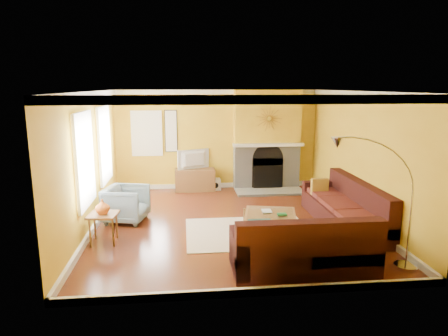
{
  "coord_description": "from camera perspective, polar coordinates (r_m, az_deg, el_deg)",
  "views": [
    {
      "loc": [
        -0.94,
        -7.87,
        2.81
      ],
      "look_at": [
        -0.08,
        0.4,
        1.09
      ],
      "focal_mm": 32.0,
      "sensor_mm": 36.0,
      "label": 1
    }
  ],
  "objects": [
    {
      "name": "floor",
      "position": [
        8.41,
        0.81,
        -7.88
      ],
      "size": [
        5.5,
        6.0,
        0.02
      ],
      "primitive_type": "cube",
      "color": "maroon",
      "rests_on": "ground"
    },
    {
      "name": "fireplace",
      "position": [
        11.01,
        6.13,
        4.01
      ],
      "size": [
        1.8,
        0.4,
        2.7
      ],
      "primitive_type": null,
      "color": "gray",
      "rests_on": "floor"
    },
    {
      "name": "wall_front",
      "position": [
        5.16,
        4.79,
        -4.77
      ],
      "size": [
        5.5,
        0.02,
        2.7
      ],
      "primitive_type": "cube",
      "color": "gold",
      "rests_on": "ground"
    },
    {
      "name": "coffee_table",
      "position": [
        7.9,
        6.59,
        -7.74
      ],
      "size": [
        1.16,
        1.16,
        0.38
      ],
      "primitive_type": null,
      "rotation": [
        0.0,
        0.0,
        -0.22
      ],
      "color": "white",
      "rests_on": "floor"
    },
    {
      "name": "rug",
      "position": [
        7.88,
        3.47,
        -9.15
      ],
      "size": [
        2.4,
        1.8,
        0.02
      ],
      "primitive_type": "cube",
      "color": "beige",
      "rests_on": "floor"
    },
    {
      "name": "window_left_near",
      "position": [
        9.43,
        -16.79,
        3.22
      ],
      "size": [
        0.06,
        1.22,
        1.72
      ],
      "primitive_type": "cube",
      "color": "white",
      "rests_on": "wall_left"
    },
    {
      "name": "armchair",
      "position": [
        8.63,
        -13.76,
        -5.01
      ],
      "size": [
        0.99,
        0.98,
        0.76
      ],
      "primitive_type": "imported",
      "rotation": [
        0.0,
        0.0,
        1.34
      ],
      "color": "slate",
      "rests_on": "floor"
    },
    {
      "name": "wall_left",
      "position": [
        8.21,
        -18.66,
        0.84
      ],
      "size": [
        0.02,
        6.0,
        2.7
      ],
      "primitive_type": "cube",
      "color": "gold",
      "rests_on": "ground"
    },
    {
      "name": "vase",
      "position": [
        7.5,
        -16.98,
        -5.28
      ],
      "size": [
        0.34,
        0.34,
        0.27
      ],
      "primitive_type": "imported",
      "rotation": [
        0.0,
        0.0,
        -0.38
      ],
      "color": "orange",
      "rests_on": "side_table"
    },
    {
      "name": "wall_right",
      "position": [
        8.82,
        18.96,
        1.53
      ],
      "size": [
        0.02,
        6.0,
        2.7
      ],
      "primitive_type": "cube",
      "color": "gold",
      "rests_on": "ground"
    },
    {
      "name": "sectional_sofa",
      "position": [
        7.75,
        10.93,
        -6.25
      ],
      "size": [
        2.97,
        3.75,
        0.9
      ],
      "primitive_type": null,
      "color": "#381412",
      "rests_on": "floor"
    },
    {
      "name": "baseboard",
      "position": [
        8.39,
        0.82,
        -7.43
      ],
      "size": [
        5.5,
        6.0,
        0.12
      ],
      "primitive_type": null,
      "color": "white",
      "rests_on": "floor"
    },
    {
      "name": "side_table",
      "position": [
        7.63,
        -16.8,
        -8.24
      ],
      "size": [
        0.55,
        0.55,
        0.55
      ],
      "primitive_type": null,
      "rotation": [
        0.0,
        0.0,
        -0.11
      ],
      "color": "brown",
      "rests_on": "floor"
    },
    {
      "name": "sunburst",
      "position": [
        10.72,
        6.45,
        7.03
      ],
      "size": [
        0.7,
        0.04,
        0.7
      ],
      "primitive_type": null,
      "color": "olive",
      "rests_on": "fireplace"
    },
    {
      "name": "hearth",
      "position": [
        10.74,
        6.58,
        -3.38
      ],
      "size": [
        1.8,
        0.7,
        0.06
      ],
      "primitive_type": "cube",
      "color": "gray",
      "rests_on": "floor"
    },
    {
      "name": "media_console",
      "position": [
        10.89,
        -4.16,
        -1.68
      ],
      "size": [
        1.08,
        0.48,
        0.59
      ],
      "primitive_type": "cube",
      "color": "brown",
      "rests_on": "floor"
    },
    {
      "name": "window_left_far",
      "position": [
        7.6,
        -19.41,
        1.11
      ],
      "size": [
        0.06,
        1.22,
        1.72
      ],
      "primitive_type": "cube",
      "color": "white",
      "rests_on": "wall_left"
    },
    {
      "name": "mantel",
      "position": [
        10.79,
        6.38,
        3.32
      ],
      "size": [
        1.92,
        0.22,
        0.08
      ],
      "primitive_type": "cube",
      "color": "white",
      "rests_on": "fireplace"
    },
    {
      "name": "wall_back",
      "position": [
        11.02,
        -1.0,
        4.08
      ],
      "size": [
        5.5,
        0.02,
        2.7
      ],
      "primitive_type": "cube",
      "color": "gold",
      "rests_on": "ground"
    },
    {
      "name": "subwoofer",
      "position": [
        10.99,
        -1.29,
        -2.32
      ],
      "size": [
        0.3,
        0.3,
        0.3
      ],
      "primitive_type": "cube",
      "color": "white",
      "rests_on": "floor"
    },
    {
      "name": "window_back",
      "position": [
        10.95,
        -10.98,
        4.88
      ],
      "size": [
        0.82,
        0.06,
        1.22
      ],
      "primitive_type": "cube",
      "color": "white",
      "rests_on": "wall_back"
    },
    {
      "name": "wall_art",
      "position": [
        10.91,
        -7.57,
        5.23
      ],
      "size": [
        0.34,
        0.04,
        1.14
      ],
      "primitive_type": "cube",
      "color": "white",
      "rests_on": "wall_back"
    },
    {
      "name": "tv",
      "position": [
        10.77,
        -4.2,
        1.21
      ],
      "size": [
        0.89,
        0.46,
        0.53
      ],
      "primitive_type": "imported",
      "rotation": [
        0.0,
        0.0,
        3.53
      ],
      "color": "black",
      "rests_on": "media_console"
    },
    {
      "name": "crown_molding",
      "position": [
        7.93,
        0.87,
        10.47
      ],
      "size": [
        5.5,
        6.0,
        0.12
      ],
      "primitive_type": null,
      "color": "white",
      "rests_on": "ceiling"
    },
    {
      "name": "arc_lamp",
      "position": [
        6.44,
        20.93,
        -5.06
      ],
      "size": [
        1.33,
        0.36,
        2.08
      ],
      "primitive_type": null,
      "color": "silver",
      "rests_on": "floor"
    },
    {
      "name": "book",
      "position": [
        7.89,
        5.44,
        -6.16
      ],
      "size": [
        0.2,
        0.26,
        0.02
      ],
      "primitive_type": "imported",
      "rotation": [
        0.0,
        0.0,
        -0.05
      ],
      "color": "white",
      "rests_on": "coffee_table"
    },
    {
      "name": "ceiling",
      "position": [
        7.93,
        0.87,
        10.98
      ],
      "size": [
        5.5,
        6.0,
        0.02
      ],
      "primitive_type": "cube",
      "color": "white",
      "rests_on": "ground"
    }
  ]
}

